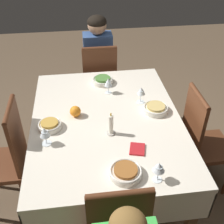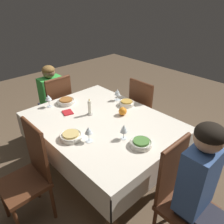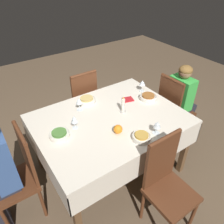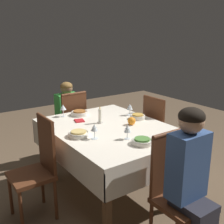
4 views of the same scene
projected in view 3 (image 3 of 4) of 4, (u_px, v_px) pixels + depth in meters
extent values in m
plane|color=brown|center=(110.00, 168.00, 2.70)|extent=(8.00, 8.00, 0.00)
cube|color=silver|center=(110.00, 119.00, 2.26)|extent=(1.50, 1.15, 0.04)
cube|color=silver|center=(145.00, 164.00, 1.96)|extent=(1.50, 0.01, 0.25)
cube|color=silver|center=(84.00, 105.00, 2.72)|extent=(1.50, 0.01, 0.25)
cube|color=silver|center=(42.00, 160.00, 2.00)|extent=(0.01, 1.15, 0.25)
cube|color=silver|center=(160.00, 107.00, 2.68)|extent=(0.01, 1.15, 0.25)
cube|color=brown|center=(76.00, 214.00, 1.83)|extent=(0.06, 0.06, 0.74)
cube|color=brown|center=(185.00, 148.00, 2.46)|extent=(0.06, 0.06, 0.74)
cube|color=brown|center=(37.00, 144.00, 2.51)|extent=(0.06, 0.06, 0.74)
cube|color=brown|center=(130.00, 107.00, 3.13)|extent=(0.06, 0.06, 0.74)
cube|color=#562D19|center=(14.00, 184.00, 1.99)|extent=(0.38, 0.38, 0.04)
cube|color=#562D19|center=(27.00, 155.00, 1.90)|extent=(0.03, 0.35, 0.52)
cylinder|color=#562D19|center=(19.00, 133.00, 1.75)|extent=(0.04, 0.34, 0.04)
cylinder|color=#562D19|center=(7.00, 222.00, 1.93)|extent=(0.03, 0.03, 0.42)
cylinder|color=#562D19|center=(32.00, 180.00, 2.31)|extent=(0.03, 0.03, 0.42)
cylinder|color=#562D19|center=(43.00, 203.00, 2.09)|extent=(0.03, 0.03, 0.42)
cube|color=#562D19|center=(175.00, 112.00, 2.90)|extent=(0.38, 0.38, 0.04)
cube|color=#562D19|center=(169.00, 99.00, 2.66)|extent=(0.03, 0.35, 0.52)
cylinder|color=#562D19|center=(173.00, 80.00, 2.51)|extent=(0.04, 0.34, 0.04)
cylinder|color=#562D19|center=(190.00, 128.00, 3.00)|extent=(0.03, 0.03, 0.42)
cylinder|color=#562D19|center=(172.00, 116.00, 3.22)|extent=(0.03, 0.03, 0.42)
cylinder|color=#562D19|center=(173.00, 137.00, 2.85)|extent=(0.03, 0.03, 0.42)
cylinder|color=#562D19|center=(156.00, 124.00, 3.07)|extent=(0.03, 0.03, 0.42)
cube|color=#562D19|center=(171.00, 195.00, 1.90)|extent=(0.38, 0.38, 0.04)
cube|color=#562D19|center=(161.00, 161.00, 1.85)|extent=(0.35, 0.03, 0.52)
cylinder|color=#562D19|center=(165.00, 138.00, 1.70)|extent=(0.34, 0.04, 0.04)
cylinder|color=#562D19|center=(193.00, 214.00, 2.00)|extent=(0.03, 0.03, 0.42)
cylinder|color=#562D19|center=(142.00, 205.00, 2.07)|extent=(0.03, 0.03, 0.42)
cylinder|color=#562D19|center=(167.00, 188.00, 2.22)|extent=(0.03, 0.03, 0.42)
cube|color=#562D19|center=(80.00, 105.00, 3.05)|extent=(0.38, 0.38, 0.04)
cube|color=#562D19|center=(85.00, 93.00, 2.77)|extent=(0.35, 0.03, 0.52)
cylinder|color=#562D19|center=(83.00, 74.00, 2.62)|extent=(0.34, 0.04, 0.04)
cylinder|color=#562D19|center=(86.00, 109.00, 3.37)|extent=(0.03, 0.03, 0.42)
cylinder|color=#562D19|center=(67.00, 116.00, 3.22)|extent=(0.03, 0.03, 0.42)
cylinder|color=#562D19|center=(97.00, 120.00, 3.15)|extent=(0.03, 0.03, 0.42)
cylinder|color=#562D19|center=(77.00, 128.00, 3.00)|extent=(0.03, 0.03, 0.42)
cube|color=#38568E|center=(0.00, 160.00, 1.77)|extent=(0.18, 0.30, 0.52)
cube|color=#282833|center=(183.00, 120.00, 3.11)|extent=(0.14, 0.22, 0.46)
cube|color=#282833|center=(182.00, 107.00, 2.92)|extent=(0.31, 0.24, 0.06)
cube|color=green|center=(181.00, 93.00, 2.74)|extent=(0.18, 0.30, 0.42)
sphere|color=#9E7051|center=(185.00, 72.00, 2.58)|extent=(0.16, 0.16, 0.16)
ellipsoid|color=brown|center=(186.00, 70.00, 2.56)|extent=(0.16, 0.16, 0.11)
cylinder|color=silver|center=(60.00, 135.00, 2.01)|extent=(0.19, 0.19, 0.04)
torus|color=silver|center=(59.00, 133.00, 1.99)|extent=(0.19, 0.19, 0.01)
cylinder|color=#4C7F38|center=(59.00, 133.00, 1.99)|extent=(0.14, 0.14, 0.02)
cylinder|color=white|center=(75.00, 128.00, 2.12)|extent=(0.06, 0.06, 0.00)
cylinder|color=white|center=(75.00, 125.00, 2.10)|extent=(0.01, 0.01, 0.07)
cone|color=white|center=(74.00, 119.00, 2.05)|extent=(0.07, 0.07, 0.07)
cylinder|color=white|center=(74.00, 120.00, 2.06)|extent=(0.04, 0.04, 0.03)
cylinder|color=silver|center=(148.00, 98.00, 2.53)|extent=(0.20, 0.20, 0.04)
torus|color=silver|center=(148.00, 96.00, 2.52)|extent=(0.20, 0.20, 0.01)
cylinder|color=#995B28|center=(148.00, 95.00, 2.52)|extent=(0.15, 0.15, 0.02)
cylinder|color=white|center=(142.00, 91.00, 2.69)|extent=(0.06, 0.06, 0.00)
cylinder|color=white|center=(142.00, 88.00, 2.67)|extent=(0.01, 0.01, 0.08)
cone|color=white|center=(142.00, 83.00, 2.63)|extent=(0.07, 0.07, 0.06)
cylinder|color=white|center=(142.00, 84.00, 2.64)|extent=(0.04, 0.04, 0.03)
cylinder|color=silver|center=(141.00, 137.00, 1.98)|extent=(0.17, 0.17, 0.04)
torus|color=silver|center=(142.00, 136.00, 1.96)|extent=(0.17, 0.17, 0.01)
cylinder|color=gold|center=(142.00, 135.00, 1.96)|extent=(0.12, 0.12, 0.02)
cylinder|color=white|center=(156.00, 133.00, 2.05)|extent=(0.07, 0.07, 0.00)
cylinder|color=white|center=(156.00, 130.00, 2.03)|extent=(0.01, 0.01, 0.07)
cone|color=white|center=(157.00, 124.00, 1.99)|extent=(0.07, 0.07, 0.07)
cylinder|color=white|center=(157.00, 126.00, 2.00)|extent=(0.04, 0.04, 0.03)
cylinder|color=silver|center=(87.00, 100.00, 2.48)|extent=(0.20, 0.20, 0.04)
torus|color=silver|center=(87.00, 99.00, 2.47)|extent=(0.20, 0.20, 0.01)
cylinder|color=tan|center=(87.00, 98.00, 2.47)|extent=(0.14, 0.14, 0.02)
cylinder|color=white|center=(80.00, 110.00, 2.37)|extent=(0.07, 0.07, 0.00)
cylinder|color=white|center=(80.00, 106.00, 2.34)|extent=(0.01, 0.01, 0.08)
cone|color=white|center=(79.00, 101.00, 2.30)|extent=(0.07, 0.07, 0.06)
cylinder|color=white|center=(79.00, 102.00, 2.31)|extent=(0.04, 0.04, 0.03)
cylinder|color=beige|center=(123.00, 111.00, 2.33)|extent=(0.06, 0.06, 0.01)
cylinder|color=white|center=(123.00, 105.00, 2.29)|extent=(0.04, 0.04, 0.15)
ellipsoid|color=#F9C64C|center=(123.00, 98.00, 2.24)|extent=(0.01, 0.01, 0.03)
sphere|color=orange|center=(118.00, 129.00, 2.03)|extent=(0.09, 0.09, 0.09)
cube|color=red|center=(128.00, 99.00, 2.52)|extent=(0.14, 0.13, 0.01)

